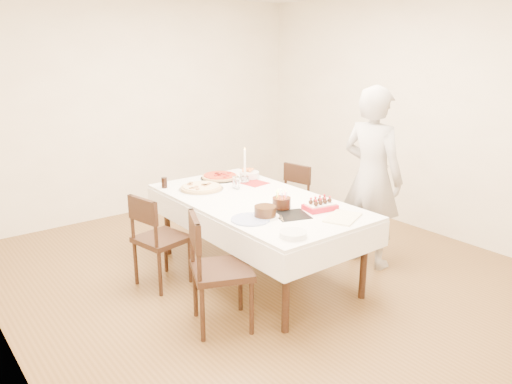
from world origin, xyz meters
TOP-DOWN VIEW (x-y plane):
  - floor at (0.00, 0.00)m, footprint 5.00×5.00m
  - wall_back at (0.00, 2.50)m, footprint 4.50×0.04m
  - wall_right at (2.25, 0.00)m, footprint 0.04×5.00m
  - dining_table at (-0.08, 0.03)m, footprint 1.66×2.36m
  - chair_right_savory at (0.74, 0.53)m, footprint 0.51×0.51m
  - chair_left_savory at (-0.87, 0.40)m, footprint 0.53×0.53m
  - chair_left_dessert at (-0.84, -0.53)m, footprint 0.62×0.62m
  - person at (0.97, -0.44)m, footprint 0.49×0.69m
  - pizza_white at (-0.32, 0.61)m, footprint 0.56×0.56m
  - pizza_pepperoni at (0.07, 0.85)m, footprint 0.53×0.53m
  - red_placemat at (0.25, 0.48)m, footprint 0.26×0.26m
  - pasta_bowl at (0.32, 0.67)m, footprint 0.25×0.25m
  - taper_candle at (0.18, 0.55)m, footprint 0.10×0.10m
  - shaker_pair at (-0.02, 0.42)m, footprint 0.12×0.12m
  - cola_glass at (-0.57, 0.89)m, footprint 0.06×0.06m
  - layer_cake at (-0.32, -0.40)m, footprint 0.29×0.29m
  - cake_board at (-0.12, -0.51)m, footprint 0.34×0.34m
  - birthday_cake at (-0.07, -0.32)m, footprint 0.18×0.18m
  - strawberry_box at (0.18, -0.54)m, footprint 0.30×0.23m
  - box_lid at (0.17, -0.82)m, footprint 0.40×0.35m
  - plate_stack at (-0.43, -0.88)m, footprint 0.25×0.25m
  - china_plate at (-0.46, -0.39)m, footprint 0.39×0.39m

SIDE VIEW (x-z plane):
  - floor at x=0.00m, z-range 0.00..0.00m
  - dining_table at x=-0.08m, z-range 0.00..0.75m
  - chair_right_savory at x=0.74m, z-range 0.00..0.84m
  - chair_left_savory at x=-0.87m, z-range 0.00..0.87m
  - chair_left_dessert at x=-0.84m, z-range 0.00..0.93m
  - red_placemat at x=0.25m, z-range 0.75..0.75m
  - cake_board at x=-0.12m, z-range 0.74..0.76m
  - box_lid at x=0.17m, z-range 0.74..0.76m
  - china_plate at x=-0.46m, z-range 0.75..0.76m
  - plate_stack at x=-0.43m, z-range 0.75..0.79m
  - pizza_white at x=-0.32m, z-range 0.75..0.79m
  - pizza_pepperoni at x=0.07m, z-range 0.75..0.79m
  - strawberry_box at x=0.18m, z-range 0.75..0.82m
  - pasta_bowl at x=0.32m, z-range 0.76..0.82m
  - layer_cake at x=-0.32m, z-range 0.75..0.85m
  - cola_glass at x=-0.57m, z-range 0.75..0.86m
  - shaker_pair at x=-0.02m, z-range 0.75..0.87m
  - birthday_cake at x=-0.07m, z-range 0.76..0.92m
  - person at x=0.97m, z-range 0.00..1.77m
  - taper_candle at x=0.18m, z-range 0.75..1.13m
  - wall_back at x=0.00m, z-range 0.00..2.70m
  - wall_right at x=2.25m, z-range 0.00..2.70m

